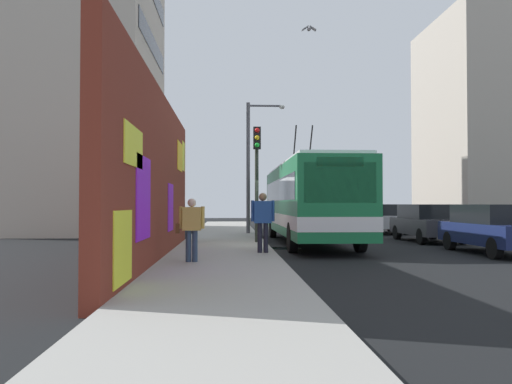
{
  "coord_description": "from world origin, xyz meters",
  "views": [
    {
      "loc": [
        -18.22,
        1.4,
        1.59
      ],
      "look_at": [
        1.76,
        0.34,
        2.07
      ],
      "focal_mm": 35.67,
      "sensor_mm": 36.0,
      "label": 1
    }
  ],
  "objects": [
    {
      "name": "parked_car_red",
      "position": [
        14.99,
        -7.0,
        0.83
      ],
      "size": [
        4.3,
        1.87,
        1.58
      ],
      "color": "#B21E19",
      "rests_on": "ground_plane"
    },
    {
      "name": "graffiti_wall",
      "position": [
        -4.19,
        3.35,
        2.31
      ],
      "size": [
        13.64,
        0.32,
        4.62
      ],
      "color": "maroon",
      "rests_on": "ground_plane"
    },
    {
      "name": "pedestrian_near_wall",
      "position": [
        -5.43,
        2.35,
        1.07
      ],
      "size": [
        0.22,
        0.72,
        1.58
      ],
      "color": "#2D3F59",
      "rests_on": "sidewalk_slab"
    },
    {
      "name": "building_far_left",
      "position": [
        11.18,
        9.2,
        9.14
      ],
      "size": [
        10.8,
        6.76,
        18.27
      ],
      "color": "#B2A899",
      "rests_on": "ground_plane"
    },
    {
      "name": "building_far_right",
      "position": [
        14.24,
        -17.0,
        6.85
      ],
      "size": [
        8.87,
        9.83,
        13.7
      ],
      "color": "#B2A899",
      "rests_on": "ground_plane"
    },
    {
      "name": "flying_pigeons",
      "position": [
        -2.64,
        -0.86,
        7.83
      ],
      "size": [
        5.55,
        1.8,
        0.45
      ],
      "color": "gray"
    },
    {
      "name": "parked_car_silver",
      "position": [
        9.08,
        -7.0,
        0.83
      ],
      "size": [
        4.06,
        1.86,
        1.58
      ],
      "color": "#B7B7BC",
      "rests_on": "ground_plane"
    },
    {
      "name": "street_lamp",
      "position": [
        7.1,
        0.23,
        3.92
      ],
      "size": [
        0.44,
        1.93,
        6.53
      ],
      "color": "#4C4C51",
      "rests_on": "sidewalk_slab"
    },
    {
      "name": "traffic_light",
      "position": [
        1.0,
        0.35,
        3.09
      ],
      "size": [
        0.49,
        0.28,
        4.39
      ],
      "color": "#2D382D",
      "rests_on": "sidewalk_slab"
    },
    {
      "name": "pedestrian_at_curb",
      "position": [
        -3.16,
        0.4,
        1.2
      ],
      "size": [
        0.24,
        0.7,
        1.77
      ],
      "color": "#1E1E2D",
      "rests_on": "sidewalk_slab"
    },
    {
      "name": "sidewalk_slab",
      "position": [
        0.0,
        1.6,
        0.07
      ],
      "size": [
        48.0,
        3.2,
        0.15
      ],
      "primitive_type": "cube",
      "color": "#9E9B93",
      "rests_on": "ground_plane"
    },
    {
      "name": "parked_car_dark_gray",
      "position": [
        2.93,
        -7.0,
        0.83
      ],
      "size": [
        4.44,
        1.86,
        1.58
      ],
      "color": "#38383D",
      "rests_on": "ground_plane"
    },
    {
      "name": "curbside_puddle",
      "position": [
        0.06,
        -0.6,
        0.0
      ],
      "size": [
        1.21,
        1.21,
        0.0
      ],
      "primitive_type": "cylinder",
      "color": "black",
      "rests_on": "ground_plane"
    },
    {
      "name": "parked_car_navy",
      "position": [
        -2.43,
        -7.0,
        0.83
      ],
      "size": [
        4.53,
        1.73,
        1.58
      ],
      "color": "navy",
      "rests_on": "ground_plane"
    },
    {
      "name": "city_bus",
      "position": [
        2.11,
        -1.8,
        1.78
      ],
      "size": [
        11.74,
        2.53,
        4.97
      ],
      "color": "#19723F",
      "rests_on": "ground_plane"
    },
    {
      "name": "ground_plane",
      "position": [
        0.0,
        0.0,
        0.0
      ],
      "size": [
        80.0,
        80.0,
        0.0
      ],
      "primitive_type": "plane",
      "color": "black"
    }
  ]
}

